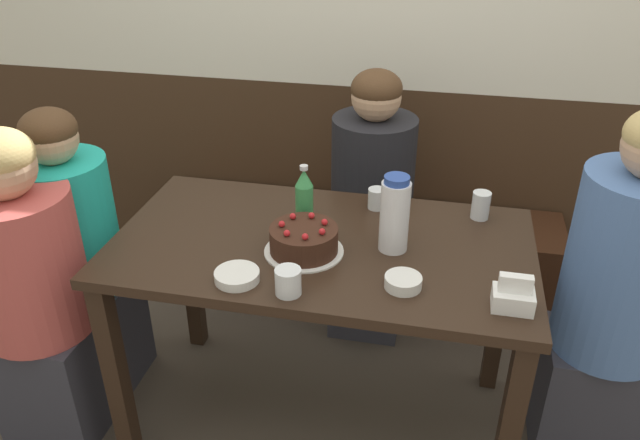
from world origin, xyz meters
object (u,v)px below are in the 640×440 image
(birthday_cake, at_px, (304,240))
(glass_tumbler_short, at_px, (481,205))
(person_grey_tee, at_px, (614,303))
(glass_shot_small, at_px, (377,199))
(person_dark_striped, at_px, (35,295))
(bowl_rice_small, at_px, (403,282))
(person_pale_blue_shirt, at_px, (78,264))
(bench_seat, at_px, (358,253))
(water_pitcher, at_px, (395,214))
(napkin_holder, at_px, (513,296))
(glass_water_tall, at_px, (288,281))
(soju_bottle, at_px, (304,198))
(person_teal_shirt, at_px, (371,212))
(bowl_soup_white, at_px, (237,276))

(birthday_cake, distance_m, glass_tumbler_short, 0.63)
(person_grey_tee, bearing_deg, glass_tumbler_short, -23.19)
(glass_shot_small, bearing_deg, birthday_cake, -118.10)
(glass_tumbler_short, height_order, person_dark_striped, person_dark_striped)
(bowl_rice_small, height_order, person_pale_blue_shirt, person_pale_blue_shirt)
(bench_seat, bearing_deg, water_pitcher, -74.67)
(bench_seat, distance_m, person_grey_tee, 1.26)
(water_pitcher, distance_m, glass_shot_small, 0.29)
(napkin_holder, bearing_deg, bench_seat, 118.43)
(bowl_rice_small, bearing_deg, glass_water_tall, -162.69)
(person_pale_blue_shirt, relative_size, person_dark_striped, 0.98)
(water_pitcher, xyz_separation_m, bowl_rice_small, (0.05, -0.20, -0.10))
(birthday_cake, height_order, person_grey_tee, person_grey_tee)
(bench_seat, xyz_separation_m, glass_tumbler_short, (0.49, -0.56, 0.60))
(napkin_holder, bearing_deg, birthday_cake, 165.45)
(bowl_rice_small, height_order, glass_tumbler_short, glass_tumbler_short)
(bench_seat, height_order, birthday_cake, birthday_cake)
(soju_bottle, bearing_deg, glass_tumbler_short, 17.58)
(soju_bottle, distance_m, person_dark_striped, 0.95)
(bench_seat, xyz_separation_m, soju_bottle, (-0.08, -0.74, 0.66))
(bowl_rice_small, distance_m, glass_water_tall, 0.33)
(bench_seat, height_order, napkin_holder, napkin_holder)
(person_teal_shirt, xyz_separation_m, person_grey_tee, (0.85, -0.54, 0.05))
(birthday_cake, relative_size, glass_water_tall, 3.17)
(glass_tumbler_short, height_order, person_grey_tee, person_grey_tee)
(bowl_soup_white, height_order, glass_water_tall, glass_water_tall)
(glass_tumbler_short, distance_m, person_teal_shirt, 0.61)
(bench_seat, height_order, person_pale_blue_shirt, person_pale_blue_shirt)
(bowl_rice_small, xyz_separation_m, person_grey_tee, (0.65, 0.28, -0.18))
(glass_water_tall, height_order, person_teal_shirt, person_teal_shirt)
(bench_seat, bearing_deg, person_grey_tee, -38.80)
(person_dark_striped, bearing_deg, person_grey_tee, 9.25)
(soju_bottle, bearing_deg, person_dark_striped, -160.09)
(bowl_soup_white, relative_size, person_grey_tee, 0.10)
(soju_bottle, distance_m, person_teal_shirt, 0.64)
(water_pitcher, bearing_deg, bowl_rice_small, -75.60)
(glass_tumbler_short, distance_m, person_dark_striped, 1.52)
(person_teal_shirt, height_order, person_dark_striped, person_teal_shirt)
(person_grey_tee, relative_size, person_dark_striped, 1.08)
(glass_tumbler_short, bearing_deg, water_pitcher, -135.49)
(bowl_soup_white, distance_m, bowl_rice_small, 0.48)
(birthday_cake, distance_m, water_pitcher, 0.29)
(bowl_soup_white, bearing_deg, napkin_holder, 2.27)
(bench_seat, xyz_separation_m, glass_water_tall, (-0.03, -1.12, 0.59))
(bowl_soup_white, bearing_deg, bench_seat, 79.93)
(water_pitcher, relative_size, person_pale_blue_shirt, 0.22)
(bowl_rice_small, bearing_deg, glass_tumbler_short, 65.19)
(napkin_holder, distance_m, glass_tumbler_short, 0.51)
(birthday_cake, bearing_deg, water_pitcher, 16.47)
(bench_seat, relative_size, glass_water_tall, 23.33)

